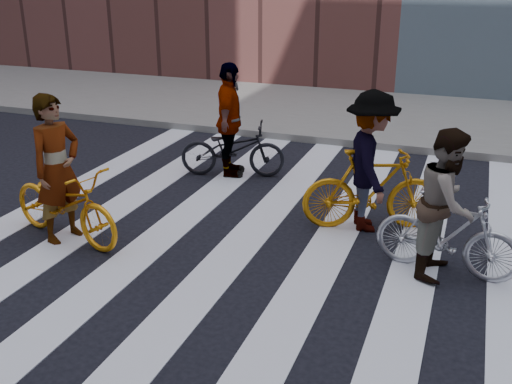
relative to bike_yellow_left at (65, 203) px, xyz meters
The scene contains 11 objects.
ground 2.86m from the bike_yellow_left, ahead, with size 100.00×100.00×0.00m, color black.
sidewalk_far 8.44m from the bike_yellow_left, 70.77° to the left, with size 100.00×5.00×0.15m, color gray.
zebra_crosswalk 2.86m from the bike_yellow_left, ahead, with size 8.25×10.00×0.01m.
bike_yellow_left is the anchor object (origin of this frame).
bike_silver_mid 4.82m from the bike_yellow_left, ahead, with size 0.47×1.67×1.00m, color #B8BAC2.
bike_yellow_right 4.09m from the bike_yellow_left, 25.22° to the left, with size 0.53×1.89×1.13m, color #C87A0B.
bike_dark_rear 3.30m from the bike_yellow_left, 70.74° to the left, with size 0.62×1.78×0.94m, color black.
rider_left 0.47m from the bike_yellow_left, behind, with size 0.71×0.47×1.95m, color slate.
rider_mid 4.78m from the bike_yellow_left, ahead, with size 0.86×0.67×1.76m, color slate.
rider_right 4.07m from the bike_yellow_left, 25.52° to the left, with size 1.24×0.71×1.92m, color slate.
rider_rear 3.31m from the bike_yellow_left, 71.57° to the left, with size 1.13×0.47×1.94m, color slate.
Camera 1 is at (2.09, -6.37, 3.45)m, focal length 42.00 mm.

